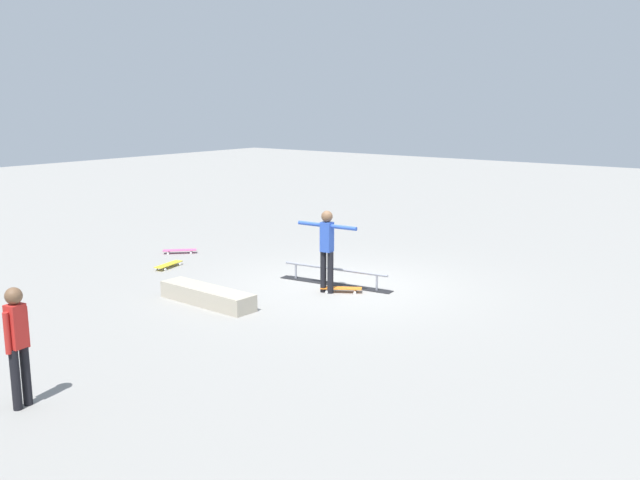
{
  "coord_description": "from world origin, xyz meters",
  "views": [
    {
      "loc": [
        -7.77,
        11.02,
        3.65
      ],
      "look_at": [
        0.25,
        0.48,
        1.0
      ],
      "focal_mm": 39.16,
      "sensor_mm": 36.0,
      "label": 1
    }
  ],
  "objects_px": {
    "grind_rail": "(335,277)",
    "skater_main": "(327,245)",
    "skate_ledge": "(207,296)",
    "skateboard_main": "(341,288)",
    "loose_skateboard_pink": "(180,250)",
    "loose_skateboard_yellow": "(169,264)",
    "bystander_red_shirt": "(17,340)"
  },
  "relations": [
    {
      "from": "skater_main",
      "to": "loose_skateboard_pink",
      "type": "xyz_separation_m",
      "value": [
        4.96,
        -0.66,
        -0.86
      ]
    },
    {
      "from": "bystander_red_shirt",
      "to": "loose_skateboard_pink",
      "type": "bearing_deg",
      "value": -153.95
    },
    {
      "from": "grind_rail",
      "to": "loose_skateboard_yellow",
      "type": "height_order",
      "value": "grind_rail"
    },
    {
      "from": "skate_ledge",
      "to": "grind_rail",
      "type": "bearing_deg",
      "value": -112.75
    },
    {
      "from": "grind_rail",
      "to": "skater_main",
      "type": "distance_m",
      "value": 1.0
    },
    {
      "from": "skater_main",
      "to": "loose_skateboard_yellow",
      "type": "distance_m",
      "value": 4.14
    },
    {
      "from": "skateboard_main",
      "to": "loose_skateboard_pink",
      "type": "height_order",
      "value": "same"
    },
    {
      "from": "loose_skateboard_pink",
      "to": "skater_main",
      "type": "bearing_deg",
      "value": 127.51
    },
    {
      "from": "grind_rail",
      "to": "skate_ledge",
      "type": "bearing_deg",
      "value": 59.9
    },
    {
      "from": "bystander_red_shirt",
      "to": "loose_skateboard_yellow",
      "type": "xyz_separation_m",
      "value": [
        4.17,
        -5.87,
        -0.78
      ]
    },
    {
      "from": "grind_rail",
      "to": "skate_ledge",
      "type": "relative_size",
      "value": 1.2
    },
    {
      "from": "skater_main",
      "to": "skate_ledge",
      "type": "bearing_deg",
      "value": 52.26
    },
    {
      "from": "grind_rail",
      "to": "loose_skateboard_pink",
      "type": "bearing_deg",
      "value": -8.38
    },
    {
      "from": "bystander_red_shirt",
      "to": "loose_skateboard_yellow",
      "type": "bearing_deg",
      "value": -154.59
    },
    {
      "from": "skate_ledge",
      "to": "skateboard_main",
      "type": "bearing_deg",
      "value": -124.82
    },
    {
      "from": "grind_rail",
      "to": "skater_main",
      "type": "xyz_separation_m",
      "value": [
        -0.22,
        0.57,
        0.78
      ]
    },
    {
      "from": "grind_rail",
      "to": "skateboard_main",
      "type": "height_order",
      "value": "grind_rail"
    },
    {
      "from": "skateboard_main",
      "to": "grind_rail",
      "type": "bearing_deg",
      "value": 106.59
    },
    {
      "from": "loose_skateboard_pink",
      "to": "grind_rail",
      "type": "bearing_deg",
      "value": 134.03
    },
    {
      "from": "loose_skateboard_yellow",
      "to": "skate_ledge",
      "type": "bearing_deg",
      "value": 49.66
    },
    {
      "from": "skate_ledge",
      "to": "bystander_red_shirt",
      "type": "xyz_separation_m",
      "value": [
        -1.42,
        4.42,
        0.7
      ]
    },
    {
      "from": "loose_skateboard_yellow",
      "to": "loose_skateboard_pink",
      "type": "bearing_deg",
      "value": -153.42
    },
    {
      "from": "skater_main",
      "to": "skateboard_main",
      "type": "height_order",
      "value": "skater_main"
    },
    {
      "from": "bystander_red_shirt",
      "to": "loose_skateboard_pink",
      "type": "xyz_separation_m",
      "value": [
        5.1,
        -7.02,
        -0.78
      ]
    },
    {
      "from": "loose_skateboard_pink",
      "to": "loose_skateboard_yellow",
      "type": "height_order",
      "value": "same"
    },
    {
      "from": "skate_ledge",
      "to": "loose_skateboard_yellow",
      "type": "relative_size",
      "value": 2.53
    },
    {
      "from": "bystander_red_shirt",
      "to": "loose_skateboard_yellow",
      "type": "distance_m",
      "value": 7.24
    },
    {
      "from": "skate_ledge",
      "to": "skater_main",
      "type": "relative_size",
      "value": 1.3
    },
    {
      "from": "skate_ledge",
      "to": "loose_skateboard_yellow",
      "type": "height_order",
      "value": "skate_ledge"
    },
    {
      "from": "skater_main",
      "to": "skateboard_main",
      "type": "bearing_deg",
      "value": -142.12
    },
    {
      "from": "grind_rail",
      "to": "loose_skateboard_pink",
      "type": "height_order",
      "value": "grind_rail"
    },
    {
      "from": "skater_main",
      "to": "loose_skateboard_yellow",
      "type": "bearing_deg",
      "value": 2.6
    }
  ]
}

